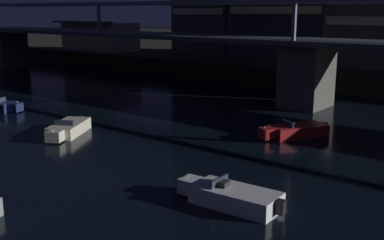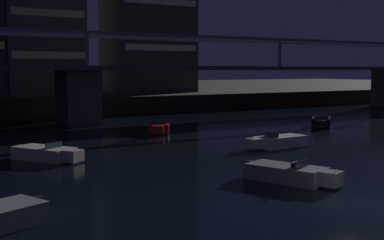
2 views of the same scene
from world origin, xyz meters
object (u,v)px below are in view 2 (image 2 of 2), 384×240
object	(u,v)px
river_bridge	(78,80)
speedboat_mid_right	(159,127)
speedboat_near_right	(290,174)
speedboat_mid_left	(47,153)
speedboat_far_left	(278,142)
speedboat_mid_center	(321,122)

from	to	relation	value
river_bridge	speedboat_mid_right	xyz separation A→B (m)	(4.15, -10.16, -4.17)
speedboat_near_right	speedboat_mid_left	size ratio (longest dim) A/B	1.05
river_bridge	speedboat_mid_right	distance (m)	11.74
river_bridge	speedboat_far_left	size ratio (longest dim) A/B	19.68
speedboat_near_right	speedboat_mid_left	xyz separation A→B (m)	(-8.90, 12.44, 0.00)
speedboat_near_right	speedboat_far_left	size ratio (longest dim) A/B	0.98
speedboat_mid_left	speedboat_far_left	bearing A→B (deg)	-11.47
speedboat_mid_center	speedboat_mid_left	bearing A→B (deg)	-169.34
speedboat_near_right	speedboat_mid_center	bearing A→B (deg)	42.06
speedboat_mid_center	speedboat_mid_right	xyz separation A→B (m)	(-16.06, 3.97, 0.00)
speedboat_far_left	speedboat_mid_left	bearing A→B (deg)	168.53
river_bridge	speedboat_mid_left	world-z (taller)	river_bridge
speedboat_mid_right	speedboat_far_left	xyz separation A→B (m)	(3.24, -12.59, 0.00)
speedboat_mid_left	speedboat_mid_right	xyz separation A→B (m)	(12.62, 9.37, 0.00)
speedboat_mid_left	speedboat_far_left	world-z (taller)	same
speedboat_near_right	speedboat_mid_right	xyz separation A→B (m)	(3.72, 21.81, 0.00)
speedboat_far_left	speedboat_mid_right	bearing A→B (deg)	104.44
speedboat_mid_center	speedboat_far_left	bearing A→B (deg)	-146.08
speedboat_mid_left	speedboat_mid_right	bearing A→B (deg)	36.59
speedboat_mid_right	speedboat_far_left	bearing A→B (deg)	-75.56
speedboat_mid_left	speedboat_far_left	distance (m)	16.19
river_bridge	speedboat_near_right	distance (m)	32.25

